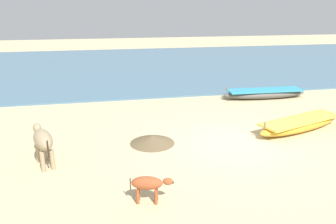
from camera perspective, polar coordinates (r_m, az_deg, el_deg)
ground at (r=11.07m, az=11.67°, el=-5.56°), size 80.00×80.00×0.00m
sea_water at (r=26.09m, az=-2.30°, el=8.36°), size 60.00×20.00×0.08m
fishing_boat_1 at (r=12.91m, az=22.08°, el=-1.97°), size 4.03×2.09×0.64m
fishing_boat_2 at (r=16.91m, az=16.51°, el=3.14°), size 4.27×1.09×0.65m
cow_adult_dun at (r=9.84m, az=-21.07°, el=-4.61°), size 0.86×1.61×1.07m
calf_near_rust at (r=7.65m, az=-3.43°, el=-12.46°), size 1.00×0.46×0.66m
debris_pile_0 at (r=10.90m, az=-2.77°, el=-4.80°), size 1.53×1.53×0.27m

